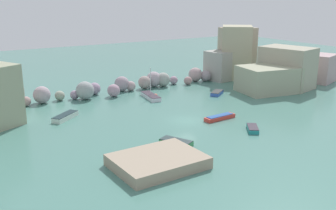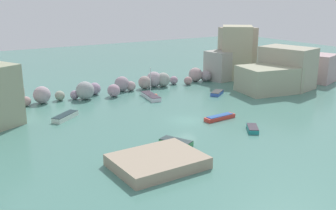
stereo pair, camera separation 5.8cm
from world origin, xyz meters
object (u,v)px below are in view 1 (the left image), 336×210
(moored_boat_1, at_px, (217,93))
(moored_boat_5, at_px, (65,117))
(moored_boat_4, at_px, (176,142))
(stone_dock, at_px, (158,161))
(moored_boat_3, at_px, (253,129))
(channel_buoy, at_px, (155,96))
(moored_boat_2, at_px, (151,96))
(moored_boat_0, at_px, (220,117))

(moored_boat_1, distance_m, moored_boat_5, 24.65)
(moored_boat_4, bearing_deg, moored_boat_1, 104.84)
(stone_dock, bearing_deg, moored_boat_3, 11.39)
(moored_boat_1, relative_size, moored_boat_5, 0.80)
(stone_dock, xyz_separation_m, channel_buoy, (12.55, 22.24, -0.21))
(channel_buoy, distance_m, moored_boat_1, 9.97)
(stone_dock, height_order, moored_boat_5, stone_dock)
(moored_boat_2, relative_size, moored_boat_4, 1.42)
(moored_boat_3, height_order, moored_boat_5, moored_boat_5)
(stone_dock, xyz_separation_m, moored_boat_3, (14.59, 2.94, -0.27))
(channel_buoy, distance_m, moored_boat_5, 15.59)
(moored_boat_1, relative_size, moored_boat_4, 0.88)
(channel_buoy, bearing_deg, moored_boat_3, -83.99)
(moored_boat_1, xyz_separation_m, moored_boat_4, (-17.45, -15.10, -0.00))
(moored_boat_1, height_order, moored_boat_5, moored_boat_5)
(moored_boat_0, bearing_deg, moored_boat_2, 95.30)
(moored_boat_0, xyz_separation_m, moored_boat_2, (-2.28, 14.00, 0.07))
(channel_buoy, bearing_deg, stone_dock, -119.45)
(moored_boat_2, bearing_deg, moored_boat_5, -68.07)
(moored_boat_1, distance_m, moored_boat_2, 10.73)
(moored_boat_1, height_order, moored_boat_3, moored_boat_1)
(moored_boat_0, distance_m, moored_boat_5, 19.79)
(moored_boat_4, height_order, moored_boat_5, moored_boat_5)
(stone_dock, relative_size, moored_boat_0, 1.79)
(moored_boat_3, xyz_separation_m, moored_boat_5, (-17.27, 16.00, 0.06))
(moored_boat_1, relative_size, moored_boat_2, 0.62)
(channel_buoy, height_order, moored_boat_5, channel_buoy)
(moored_boat_4, bearing_deg, moored_boat_5, 179.50)
(stone_dock, height_order, moored_boat_2, moored_boat_2)
(stone_dock, relative_size, moored_boat_1, 2.45)
(moored_boat_0, bearing_deg, moored_boat_4, -158.33)
(moored_boat_0, height_order, moored_boat_1, moored_boat_1)
(moored_boat_1, bearing_deg, channel_buoy, 124.82)
(moored_boat_2, relative_size, moored_boat_3, 1.83)
(moored_boat_4, bearing_deg, moored_boat_3, 58.73)
(channel_buoy, bearing_deg, moored_boat_2, 162.52)
(moored_boat_0, xyz_separation_m, moored_boat_4, (-9.59, -4.60, 0.01))
(moored_boat_3, bearing_deg, moored_boat_0, 40.91)
(moored_boat_0, relative_size, moored_boat_1, 1.37)
(moored_boat_5, bearing_deg, channel_buoy, 153.47)
(moored_boat_0, bearing_deg, moored_boat_3, -89.03)
(moored_boat_2, relative_size, moored_boat_5, 1.30)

